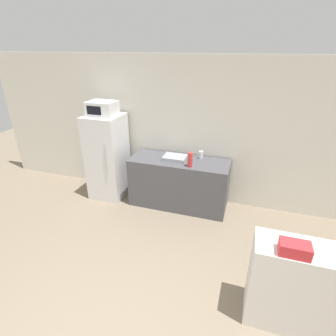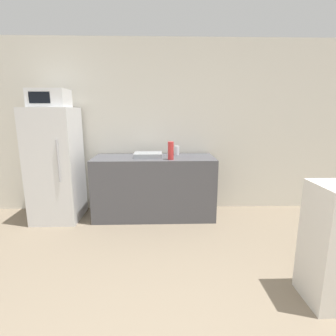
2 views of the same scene
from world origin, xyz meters
name	(u,v)px [view 2 (image 2 of 2)]	position (x,y,z in m)	size (l,w,h in m)	color
wall_back	(154,127)	(0.00, 3.34, 1.30)	(8.00, 0.06, 2.60)	silver
refrigerator	(56,165)	(-1.40, 2.92, 0.80)	(0.64, 0.67, 1.60)	silver
microwave	(49,98)	(-1.40, 2.92, 1.72)	(0.48, 0.39, 0.24)	white
counter	(154,187)	(0.00, 2.96, 0.45)	(1.74, 0.65, 0.90)	#4C4C51
sink_basin	(148,155)	(-0.09, 2.98, 0.93)	(0.40, 0.31, 0.06)	#9EA3A8
bottle_tall	(171,151)	(0.23, 2.76, 1.02)	(0.08, 0.08, 0.24)	red
bottle_short	(177,150)	(0.34, 3.15, 0.97)	(0.07, 0.07, 0.14)	silver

